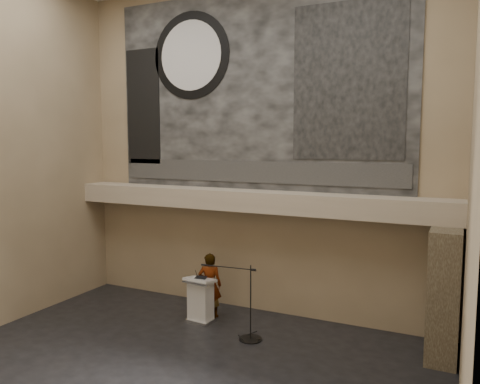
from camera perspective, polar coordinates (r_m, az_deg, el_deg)
The scene contains 18 objects.
floor at distance 9.62m, azimuth -8.88°, elevation -21.28°, with size 10.00×10.00×0.00m, color black.
wall_back at distance 12.04m, azimuth 1.65°, elevation 5.34°, with size 10.00×0.02×8.50m, color #826F52.
wall_right at distance 7.01m, azimuth 26.56°, elevation 4.08°, with size 0.02×8.00×8.50m, color #826F52.
soffit at distance 11.77m, azimuth 0.84°, elevation -1.02°, with size 10.00×0.80×0.50m, color tan.
sprinkler_left at distance 12.52m, azimuth -5.93°, elevation -1.91°, with size 0.04×0.04×0.06m, color #B2893D.
sprinkler_right at distance 11.11m, azimuth 9.67°, elevation -3.00°, with size 0.04×0.04×0.06m, color #B2893D.
banner at distance 12.08m, azimuth 1.62°, elevation 12.23°, with size 8.00×0.05×5.00m, color black.
banner_text_strip at distance 12.00m, azimuth 1.51°, elevation 2.48°, with size 7.76×0.02×0.55m, color #2C2C2C.
banner_clock_rim at distance 13.02m, azimuth -6.00°, elevation 16.21°, with size 2.30×2.30×0.02m, color black.
banner_clock_face at distance 13.00m, azimuth -6.05°, elevation 16.22°, with size 1.84×1.84×0.02m, color silver.
banner_building_print at distance 11.30m, azimuth 13.02°, elevation 13.01°, with size 2.60×0.02×3.60m, color black.
banner_brick_print at distance 13.76m, azimuth -11.72°, elevation 10.12°, with size 1.10×0.02×3.20m, color black.
stone_pier at distance 10.61m, azimuth 23.62°, elevation -11.20°, with size 0.60×1.40×2.70m, color #413728.
lectern at distance 11.81m, azimuth -4.83°, elevation -12.98°, with size 0.75×0.57×1.13m.
binder at distance 11.64m, azimuth -4.80°, elevation -10.36°, with size 0.27×0.21×0.04m, color black.
papers at distance 11.67m, azimuth -5.38°, elevation -10.39°, with size 0.21×0.28×0.01m, color silver.
speaker_person at distance 12.04m, azimuth -3.70°, elevation -11.26°, with size 0.60×0.39×1.64m, color white.
mic_stand at distance 10.92m, azimuth 1.09°, elevation -16.25°, with size 1.45×0.52×1.71m.
Camera 1 is at (4.89, -7.00, 4.43)m, focal length 35.00 mm.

